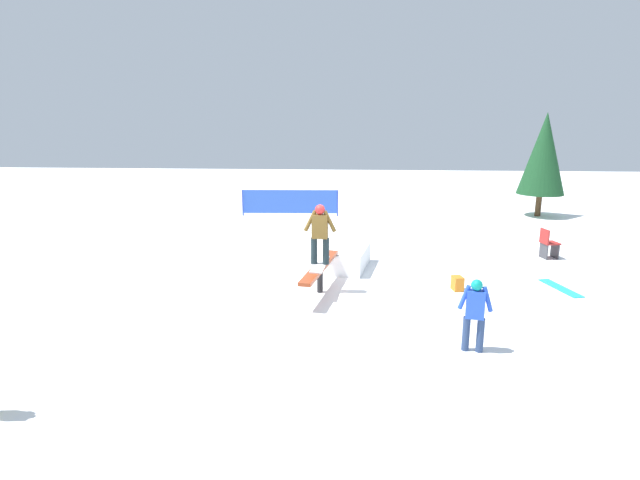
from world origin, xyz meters
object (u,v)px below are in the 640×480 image
(bystander_blue, at_px, (475,311))
(pine_tree_far, at_px, (544,154))
(rail_feature, at_px, (320,269))
(backpack_on_snow, at_px, (457,283))
(loose_snowboard_cyan, at_px, (560,288))
(main_rider_on_rail, at_px, (320,235))
(folding_chair, at_px, (548,244))

(bystander_blue, bearing_deg, pine_tree_far, -102.61)
(rail_feature, distance_m, backpack_on_snow, 3.31)
(backpack_on_snow, bearing_deg, loose_snowboard_cyan, 85.69)
(main_rider_on_rail, relative_size, bystander_blue, 1.08)
(pine_tree_far, bearing_deg, backpack_on_snow, -27.92)
(bystander_blue, xyz_separation_m, loose_snowboard_cyan, (-3.56, 2.88, -0.73))
(rail_feature, relative_size, bystander_blue, 2.11)
(rail_feature, relative_size, loose_snowboard_cyan, 2.04)
(main_rider_on_rail, bearing_deg, backpack_on_snow, 100.92)
(pine_tree_far, bearing_deg, rail_feature, -39.64)
(rail_feature, bearing_deg, loose_snowboard_cyan, 106.39)
(folding_chair, relative_size, backpack_on_snow, 2.59)
(main_rider_on_rail, xyz_separation_m, bystander_blue, (2.88, 2.90, -0.65))
(main_rider_on_rail, height_order, bystander_blue, main_rider_on_rail)
(loose_snowboard_cyan, xyz_separation_m, folding_chair, (-2.79, 0.69, 0.40))
(rail_feature, xyz_separation_m, main_rider_on_rail, (0.00, 0.00, 0.81))
(backpack_on_snow, bearing_deg, folding_chair, 122.85)
(bystander_blue, distance_m, loose_snowboard_cyan, 4.63)
(folding_chair, distance_m, pine_tree_far, 7.44)
(loose_snowboard_cyan, xyz_separation_m, backpack_on_snow, (0.30, -2.52, 0.16))
(folding_chair, distance_m, backpack_on_snow, 4.46)
(loose_snowboard_cyan, bearing_deg, bystander_blue, 126.24)
(rail_feature, distance_m, bystander_blue, 4.09)
(folding_chair, relative_size, pine_tree_far, 0.21)
(main_rider_on_rail, bearing_deg, folding_chair, 122.65)
(main_rider_on_rail, distance_m, folding_chair, 7.40)
(loose_snowboard_cyan, height_order, pine_tree_far, pine_tree_far)
(main_rider_on_rail, relative_size, loose_snowboard_cyan, 1.05)
(main_rider_on_rail, height_order, loose_snowboard_cyan, main_rider_on_rail)
(main_rider_on_rail, distance_m, pine_tree_far, 13.39)
(loose_snowboard_cyan, relative_size, backpack_on_snow, 4.01)
(main_rider_on_rail, bearing_deg, loose_snowboard_cyan, 101.10)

